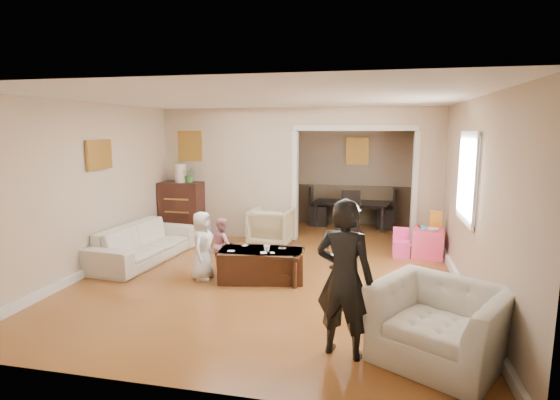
% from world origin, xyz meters
% --- Properties ---
extents(floor, '(7.00, 7.00, 0.00)m').
position_xyz_m(floor, '(0.00, 0.00, 0.00)').
color(floor, '#A75B2B').
rests_on(floor, ground).
extents(partition_left, '(2.75, 0.18, 2.60)m').
position_xyz_m(partition_left, '(-1.38, 1.80, 1.30)').
color(partition_left, tan).
rests_on(partition_left, ground).
extents(partition_right, '(0.55, 0.18, 2.60)m').
position_xyz_m(partition_right, '(2.48, 1.80, 1.30)').
color(partition_right, tan).
rests_on(partition_right, ground).
extents(partition_header, '(2.22, 0.18, 0.35)m').
position_xyz_m(partition_header, '(1.10, 1.80, 2.42)').
color(partition_header, tan).
rests_on(partition_header, partition_right).
extents(window_pane, '(0.03, 0.95, 1.10)m').
position_xyz_m(window_pane, '(2.73, -0.40, 1.55)').
color(window_pane, white).
rests_on(window_pane, ground).
extents(framed_art_partition, '(0.45, 0.03, 0.55)m').
position_xyz_m(framed_art_partition, '(-2.20, 1.70, 1.85)').
color(framed_art_partition, brown).
rests_on(framed_art_partition, partition_left).
extents(framed_art_sofa_wall, '(0.03, 0.55, 0.40)m').
position_xyz_m(framed_art_sofa_wall, '(-2.71, -0.60, 1.80)').
color(framed_art_sofa_wall, brown).
extents(framed_art_alcove, '(0.45, 0.03, 0.55)m').
position_xyz_m(framed_art_alcove, '(1.10, 3.44, 1.70)').
color(framed_art_alcove, brown).
extents(sofa, '(1.01, 2.15, 0.61)m').
position_xyz_m(sofa, '(-2.26, -0.19, 0.30)').
color(sofa, '#EDE5CD').
rests_on(sofa, ground).
extents(armchair_back, '(0.81, 0.83, 0.71)m').
position_xyz_m(armchair_back, '(-0.39, 1.24, 0.36)').
color(armchair_back, tan).
rests_on(armchair_back, ground).
extents(armchair_front, '(1.48, 1.43, 0.74)m').
position_xyz_m(armchair_front, '(2.15, -2.54, 0.37)').
color(armchair_front, '#EDE5CD').
rests_on(armchair_front, ground).
extents(dresser, '(0.83, 0.46, 1.14)m').
position_xyz_m(dresser, '(-2.31, 1.43, 0.57)').
color(dresser, black).
rests_on(dresser, ground).
extents(table_lamp, '(0.22, 0.22, 0.36)m').
position_xyz_m(table_lamp, '(-2.31, 1.43, 1.32)').
color(table_lamp, beige).
rests_on(table_lamp, dresser).
extents(potted_plant, '(0.29, 0.25, 0.32)m').
position_xyz_m(potted_plant, '(-2.11, 1.43, 1.30)').
color(potted_plant, '#467F38').
rests_on(potted_plant, dresser).
extents(coffee_table, '(1.30, 0.82, 0.45)m').
position_xyz_m(coffee_table, '(-0.09, -0.69, 0.23)').
color(coffee_table, '#361B11').
rests_on(coffee_table, ground).
extents(coffee_cup, '(0.11, 0.11, 0.09)m').
position_xyz_m(coffee_cup, '(0.01, -0.74, 0.50)').
color(coffee_cup, silver).
rests_on(coffee_cup, coffee_table).
extents(play_table, '(0.57, 0.57, 0.49)m').
position_xyz_m(play_table, '(2.44, 1.03, 0.25)').
color(play_table, '#F84170').
rests_on(play_table, ground).
extents(cereal_box, '(0.21, 0.10, 0.30)m').
position_xyz_m(cereal_box, '(2.56, 1.13, 0.64)').
color(cereal_box, yellow).
rests_on(cereal_box, play_table).
extents(cyan_cup, '(0.08, 0.08, 0.08)m').
position_xyz_m(cyan_cup, '(2.34, 0.98, 0.53)').
color(cyan_cup, '#27BDC3').
rests_on(cyan_cup, play_table).
extents(toy_block, '(0.09, 0.08, 0.05)m').
position_xyz_m(toy_block, '(2.32, 1.15, 0.52)').
color(toy_block, '#B32816').
rests_on(toy_block, play_table).
extents(play_bowl, '(0.22, 0.22, 0.05)m').
position_xyz_m(play_bowl, '(2.49, 0.91, 0.51)').
color(play_bowl, silver).
rests_on(play_bowl, play_table).
extents(dining_table, '(1.78, 1.18, 0.58)m').
position_xyz_m(dining_table, '(1.02, 3.16, 0.29)').
color(dining_table, black).
rests_on(dining_table, ground).
extents(adult_person, '(0.65, 0.51, 1.57)m').
position_xyz_m(adult_person, '(1.24, -2.62, 0.78)').
color(adult_person, black).
rests_on(adult_person, ground).
extents(child_kneel_a, '(0.33, 0.50, 1.01)m').
position_xyz_m(child_kneel_a, '(-0.94, -0.84, 0.51)').
color(child_kneel_a, white).
rests_on(child_kneel_a, ground).
extents(child_kneel_b, '(0.48, 0.51, 0.84)m').
position_xyz_m(child_kneel_b, '(-0.79, -0.39, 0.42)').
color(child_kneel_b, pink).
rests_on(child_kneel_b, ground).
extents(child_toddler, '(0.44, 0.48, 0.78)m').
position_xyz_m(child_toddler, '(0.96, 0.06, 0.39)').
color(child_toddler, black).
rests_on(child_toddler, ground).
extents(craft_papers, '(0.80, 0.44, 0.00)m').
position_xyz_m(craft_papers, '(-0.08, -0.70, 0.45)').
color(craft_papers, white).
rests_on(craft_papers, coffee_table).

